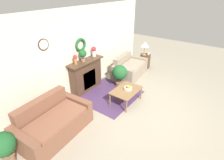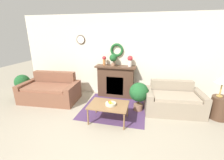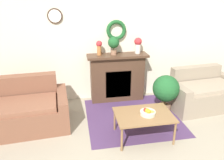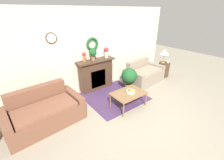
{
  "view_description": "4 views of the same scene",
  "coord_description": "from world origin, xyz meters",
  "px_view_note": "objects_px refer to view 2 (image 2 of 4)",
  "views": [
    {
      "loc": [
        -3.76,
        -1.56,
        3.22
      ],
      "look_at": [
        -0.04,
        1.18,
        0.71
      ],
      "focal_mm": 28.0,
      "sensor_mm": 36.0,
      "label": 1
    },
    {
      "loc": [
        0.95,
        -2.45,
        2.14
      ],
      "look_at": [
        0.05,
        1.41,
        0.86
      ],
      "focal_mm": 24.0,
      "sensor_mm": 36.0,
      "label": 2
    },
    {
      "loc": [
        -0.96,
        -2.26,
        2.29
      ],
      "look_at": [
        -0.29,
        1.49,
        0.8
      ],
      "focal_mm": 35.0,
      "sensor_mm": 36.0,
      "label": 3
    },
    {
      "loc": [
        -2.5,
        -1.91,
        2.59
      ],
      "look_at": [
        -0.07,
        1.29,
        0.7
      ],
      "focal_mm": 24.0,
      "sensor_mm": 36.0,
      "label": 4
    }
  ],
  "objects_px": {
    "potted_plant_floor_by_couch": "(23,83)",
    "coffee_table": "(109,106)",
    "fireplace": "(116,81)",
    "potted_plant_floor_by_loveseat": "(139,93)",
    "vase_on_mantel_right": "(130,60)",
    "loveseat_right": "(173,101)",
    "table_lamp": "(223,79)",
    "fruit_bowl": "(110,104)",
    "side_table_by_loveseat": "(220,108)",
    "potted_plant_on_mantel": "(113,58)",
    "vase_on_mantel_left": "(104,60)",
    "couch_left": "(51,91)"
  },
  "relations": [
    {
      "from": "potted_plant_floor_by_loveseat",
      "to": "fireplace",
      "type": "bearing_deg",
      "value": 135.54
    },
    {
      "from": "side_table_by_loveseat",
      "to": "fireplace",
      "type": "bearing_deg",
      "value": 164.92
    },
    {
      "from": "side_table_by_loveseat",
      "to": "table_lamp",
      "type": "relative_size",
      "value": 1.03
    },
    {
      "from": "potted_plant_floor_by_couch",
      "to": "potted_plant_floor_by_loveseat",
      "type": "xyz_separation_m",
      "value": [
        3.91,
        -0.07,
        0.03
      ]
    },
    {
      "from": "coffee_table",
      "to": "loveseat_right",
      "type": "bearing_deg",
      "value": 28.31
    },
    {
      "from": "fruit_bowl",
      "to": "potted_plant_floor_by_couch",
      "type": "bearing_deg",
      "value": 166.03
    },
    {
      "from": "table_lamp",
      "to": "vase_on_mantel_right",
      "type": "relative_size",
      "value": 1.65
    },
    {
      "from": "couch_left",
      "to": "potted_plant_floor_by_loveseat",
      "type": "relative_size",
      "value": 2.23
    },
    {
      "from": "table_lamp",
      "to": "vase_on_mantel_left",
      "type": "height_order",
      "value": "vase_on_mantel_left"
    },
    {
      "from": "fruit_bowl",
      "to": "potted_plant_floor_by_loveseat",
      "type": "relative_size",
      "value": 0.31
    },
    {
      "from": "loveseat_right",
      "to": "fruit_bowl",
      "type": "bearing_deg",
      "value": -155.77
    },
    {
      "from": "fruit_bowl",
      "to": "potted_plant_on_mantel",
      "type": "relative_size",
      "value": 0.66
    },
    {
      "from": "fireplace",
      "to": "fruit_bowl",
      "type": "bearing_deg",
      "value": -82.74
    },
    {
      "from": "vase_on_mantel_right",
      "to": "potted_plant_floor_by_loveseat",
      "type": "relative_size",
      "value": 0.43
    },
    {
      "from": "potted_plant_floor_by_loveseat",
      "to": "vase_on_mantel_left",
      "type": "bearing_deg",
      "value": 146.22
    },
    {
      "from": "vase_on_mantel_right",
      "to": "loveseat_right",
      "type": "bearing_deg",
      "value": -26.7
    },
    {
      "from": "couch_left",
      "to": "coffee_table",
      "type": "distance_m",
      "value": 2.26
    },
    {
      "from": "side_table_by_loveseat",
      "to": "vase_on_mantel_right",
      "type": "distance_m",
      "value": 2.73
    },
    {
      "from": "coffee_table",
      "to": "vase_on_mantel_left",
      "type": "bearing_deg",
      "value": 109.3
    },
    {
      "from": "potted_plant_floor_by_loveseat",
      "to": "side_table_by_loveseat",
      "type": "bearing_deg",
      "value": 1.01
    },
    {
      "from": "loveseat_right",
      "to": "potted_plant_floor_by_couch",
      "type": "height_order",
      "value": "loveseat_right"
    },
    {
      "from": "loveseat_right",
      "to": "side_table_by_loveseat",
      "type": "bearing_deg",
      "value": -12.1
    },
    {
      "from": "fireplace",
      "to": "vase_on_mantel_left",
      "type": "xyz_separation_m",
      "value": [
        -0.39,
        0.01,
        0.71
      ]
    },
    {
      "from": "side_table_by_loveseat",
      "to": "potted_plant_on_mantel",
      "type": "height_order",
      "value": "potted_plant_on_mantel"
    },
    {
      "from": "coffee_table",
      "to": "table_lamp",
      "type": "distance_m",
      "value": 2.87
    },
    {
      "from": "side_table_by_loveseat",
      "to": "potted_plant_floor_by_loveseat",
      "type": "distance_m",
      "value": 2.07
    },
    {
      "from": "side_table_by_loveseat",
      "to": "vase_on_mantel_right",
      "type": "height_order",
      "value": "vase_on_mantel_right"
    },
    {
      "from": "potted_plant_floor_by_couch",
      "to": "coffee_table",
      "type": "bearing_deg",
      "value": -13.72
    },
    {
      "from": "fruit_bowl",
      "to": "potted_plant_floor_by_loveseat",
      "type": "distance_m",
      "value": 0.97
    },
    {
      "from": "loveseat_right",
      "to": "potted_plant_floor_by_loveseat",
      "type": "xyz_separation_m",
      "value": [
        -0.94,
        -0.16,
        0.21
      ]
    },
    {
      "from": "couch_left",
      "to": "coffee_table",
      "type": "height_order",
      "value": "couch_left"
    },
    {
      "from": "couch_left",
      "to": "potted_plant_floor_by_couch",
      "type": "bearing_deg",
      "value": 172.79
    },
    {
      "from": "fruit_bowl",
      "to": "side_table_by_loveseat",
      "type": "xyz_separation_m",
      "value": [
        2.69,
        0.78,
        -0.2
      ]
    },
    {
      "from": "fireplace",
      "to": "side_table_by_loveseat",
      "type": "bearing_deg",
      "value": -15.08
    },
    {
      "from": "couch_left",
      "to": "potted_plant_on_mantel",
      "type": "distance_m",
      "value": 2.29
    },
    {
      "from": "fireplace",
      "to": "loveseat_right",
      "type": "xyz_separation_m",
      "value": [
        1.77,
        -0.65,
        -0.24
      ]
    },
    {
      "from": "loveseat_right",
      "to": "vase_on_mantel_left",
      "type": "height_order",
      "value": "vase_on_mantel_left"
    },
    {
      "from": "coffee_table",
      "to": "potted_plant_floor_by_couch",
      "type": "xyz_separation_m",
      "value": [
        -3.23,
        0.79,
        0.08
      ]
    },
    {
      "from": "vase_on_mantel_left",
      "to": "potted_plant_floor_by_couch",
      "type": "bearing_deg",
      "value": -164.51
    },
    {
      "from": "fruit_bowl",
      "to": "side_table_by_loveseat",
      "type": "relative_size",
      "value": 0.43
    },
    {
      "from": "coffee_table",
      "to": "table_lamp",
      "type": "height_order",
      "value": "table_lamp"
    },
    {
      "from": "fireplace",
      "to": "fruit_bowl",
      "type": "relative_size",
      "value": 5.2
    },
    {
      "from": "table_lamp",
      "to": "vase_on_mantel_right",
      "type": "height_order",
      "value": "vase_on_mantel_right"
    },
    {
      "from": "fireplace",
      "to": "potted_plant_floor_by_loveseat",
      "type": "height_order",
      "value": "fireplace"
    },
    {
      "from": "coffee_table",
      "to": "potted_plant_floor_by_couch",
      "type": "relative_size",
      "value": 1.23
    },
    {
      "from": "couch_left",
      "to": "loveseat_right",
      "type": "height_order",
      "value": "couch_left"
    },
    {
      "from": "couch_left",
      "to": "vase_on_mantel_right",
      "type": "bearing_deg",
      "value": 13.99
    },
    {
      "from": "side_table_by_loveseat",
      "to": "potted_plant_on_mantel",
      "type": "xyz_separation_m",
      "value": [
        -2.97,
        0.76,
        1.03
      ]
    },
    {
      "from": "table_lamp",
      "to": "potted_plant_floor_by_couch",
      "type": "xyz_separation_m",
      "value": [
        -5.91,
        -0.01,
        -0.56
      ]
    },
    {
      "from": "loveseat_right",
      "to": "side_table_by_loveseat",
      "type": "distance_m",
      "value": 1.12
    }
  ]
}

